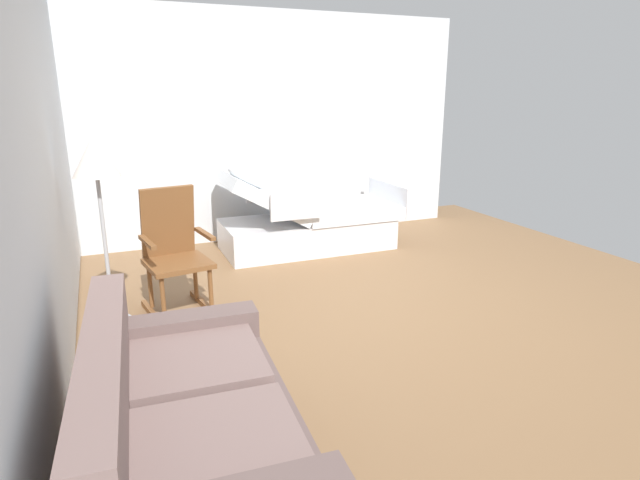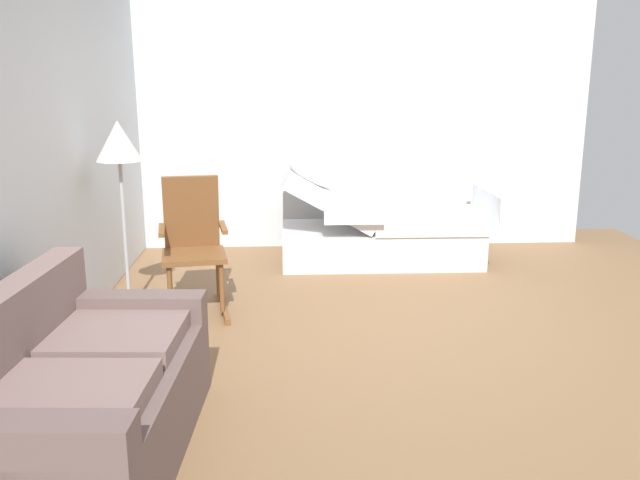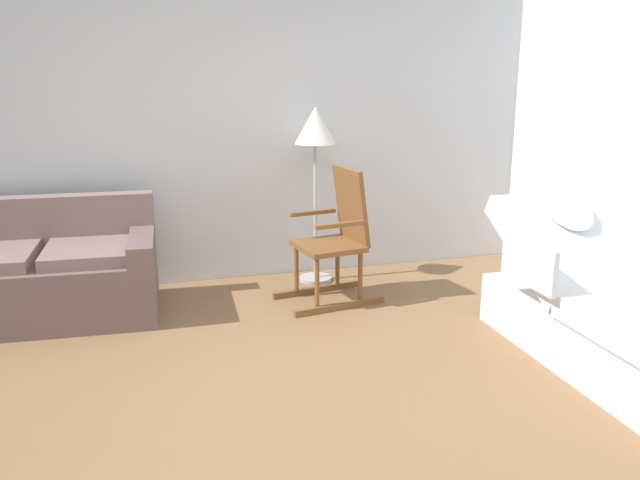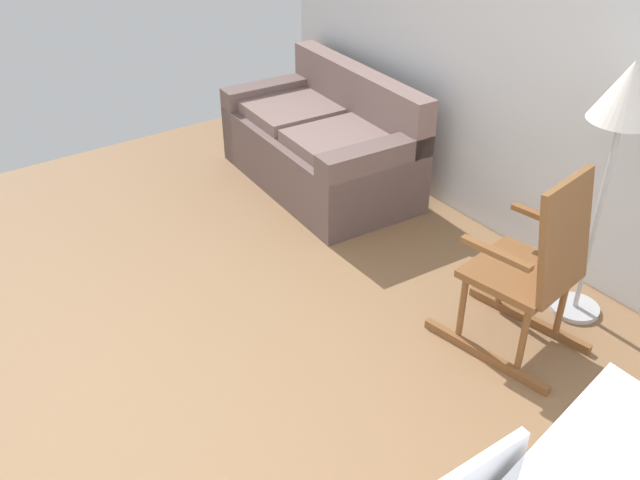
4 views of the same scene
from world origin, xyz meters
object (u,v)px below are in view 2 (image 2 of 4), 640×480
hospital_bed (381,232)px  floor_lamp (119,154)px  rocking_chair (193,247)px  couch (82,401)px

hospital_bed → floor_lamp: (-1.34, 2.19, 0.92)m
hospital_bed → rocking_chair: hospital_bed is taller
rocking_chair → floor_lamp: floor_lamp is taller
rocking_chair → hospital_bed: bearing=-51.9°
hospital_bed → couch: bearing=151.1°
couch → rocking_chair: rocking_chair is taller
rocking_chair → floor_lamp: (-0.02, 0.51, 0.72)m
hospital_bed → couch: 3.98m
rocking_chair → couch: bearing=173.5°
couch → rocking_chair: 2.19m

